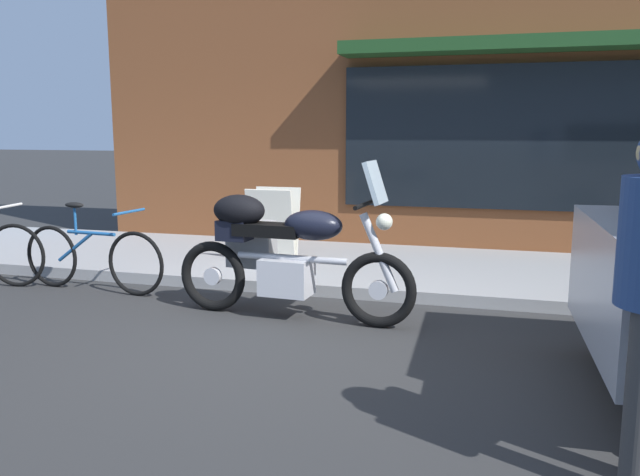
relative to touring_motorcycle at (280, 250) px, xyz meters
name	(u,v)px	position (x,y,z in m)	size (l,w,h in m)	color
ground_plane	(286,338)	(0.25, -0.58, -0.61)	(80.00, 80.00, 0.00)	#2D2D2D
touring_motorcycle	(280,250)	(0.00, 0.00, 0.00)	(2.21, 0.75, 1.40)	black
parked_bicycle	(92,257)	(-2.17, 0.34, -0.24)	(1.72, 0.48, 0.92)	black
sandwich_board_sign	(274,225)	(-0.69, 1.76, -0.05)	(0.55, 0.40, 0.86)	silver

